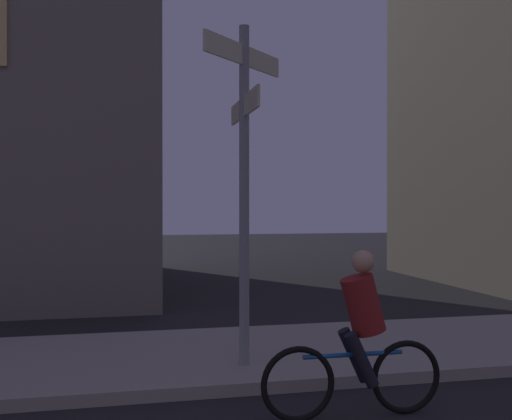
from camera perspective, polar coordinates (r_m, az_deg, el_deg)
name	(u,v)px	position (r m, az deg, el deg)	size (l,w,h in m)	color
sidewalk_kerb	(227,356)	(8.01, -2.79, -13.79)	(40.00, 2.93, 0.14)	#9E9991
signpost	(244,163)	(7.09, -1.14, 4.48)	(1.14, 1.55, 4.04)	gray
cyclist	(358,340)	(5.91, 9.77, -12.18)	(1.82, 0.32, 1.61)	black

